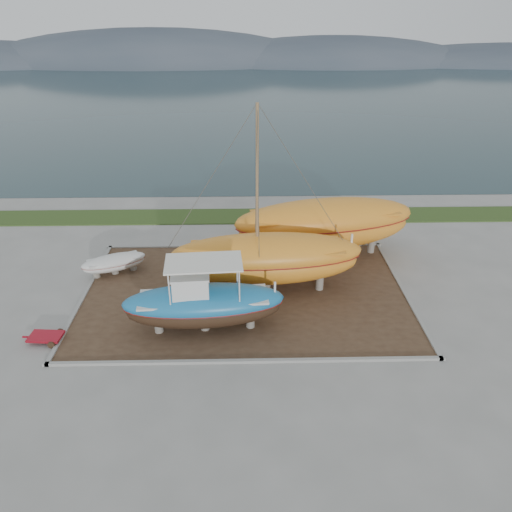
{
  "coord_description": "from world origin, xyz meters",
  "views": [
    {
      "loc": [
        0.06,
        -20.4,
        14.87
      ],
      "look_at": [
        0.62,
        4.0,
        2.42
      ],
      "focal_mm": 35.0,
      "sensor_mm": 36.0,
      "label": 1
    }
  ],
  "objects_px": {
    "orange_sailboat": "(267,205)",
    "white_dinghy": "(114,265)",
    "orange_bare_hull": "(324,230)",
    "red_trailer": "(46,338)",
    "blue_caique": "(203,297)"
  },
  "relations": [
    {
      "from": "red_trailer",
      "to": "white_dinghy",
      "type": "bearing_deg",
      "value": 79.18
    },
    {
      "from": "orange_sailboat",
      "to": "white_dinghy",
      "type": "bearing_deg",
      "value": 162.75
    },
    {
      "from": "blue_caique",
      "to": "orange_sailboat",
      "type": "distance_m",
      "value": 5.94
    },
    {
      "from": "white_dinghy",
      "to": "red_trailer",
      "type": "xyz_separation_m",
      "value": [
        -1.84,
        -6.76,
        -0.47
      ]
    },
    {
      "from": "orange_sailboat",
      "to": "orange_bare_hull",
      "type": "relative_size",
      "value": 0.92
    },
    {
      "from": "orange_sailboat",
      "to": "orange_bare_hull",
      "type": "xyz_separation_m",
      "value": [
        3.84,
        4.26,
        -3.37
      ]
    },
    {
      "from": "orange_bare_hull",
      "to": "blue_caique",
      "type": "bearing_deg",
      "value": -142.16
    },
    {
      "from": "orange_bare_hull",
      "to": "white_dinghy",
      "type": "bearing_deg",
      "value": 178.16
    },
    {
      "from": "white_dinghy",
      "to": "orange_bare_hull",
      "type": "bearing_deg",
      "value": -16.03
    },
    {
      "from": "white_dinghy",
      "to": "orange_sailboat",
      "type": "distance_m",
      "value": 10.56
    },
    {
      "from": "red_trailer",
      "to": "blue_caique",
      "type": "bearing_deg",
      "value": 9.98
    },
    {
      "from": "white_dinghy",
      "to": "blue_caique",
      "type": "bearing_deg",
      "value": -69.95
    },
    {
      "from": "blue_caique",
      "to": "orange_sailboat",
      "type": "height_order",
      "value": "orange_sailboat"
    },
    {
      "from": "white_dinghy",
      "to": "orange_bare_hull",
      "type": "relative_size",
      "value": 0.33
    },
    {
      "from": "blue_caique",
      "to": "red_trailer",
      "type": "relative_size",
      "value": 3.38
    }
  ]
}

